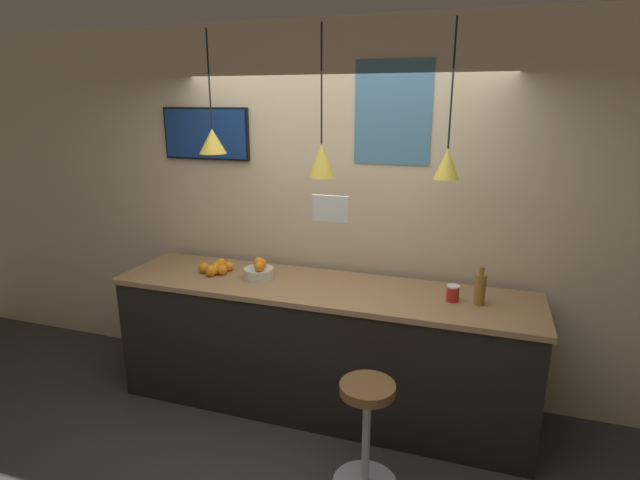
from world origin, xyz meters
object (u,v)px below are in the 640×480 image
Objects in this scene: bar_stool at (367,422)px; mounted_tv at (206,134)px; spread_jar at (453,293)px; juice_bottle at (480,289)px; fruit_bowl at (259,270)px.

bar_stool is 2.58m from mounted_tv.
spread_jar is at bearing -11.34° from mounted_tv.
juice_bottle is 0.18m from spread_jar.
spread_jar is (0.41, 0.73, 0.60)m from bar_stool.
juice_bottle is at bearing 51.44° from bar_stool.
juice_bottle is 0.34× the size of mounted_tv.
fruit_bowl is 0.87× the size of juice_bottle.
fruit_bowl is at bearing -179.92° from juice_bottle.
mounted_tv is (-0.64, 0.42, 0.98)m from fruit_bowl.
bar_stool is 0.92× the size of mounted_tv.
juice_bottle is (0.58, 0.73, 0.66)m from bar_stool.
juice_bottle is (1.61, 0.00, 0.05)m from fruit_bowl.
mounted_tv is at bearing 146.89° from fruit_bowl.
fruit_bowl is at bearing -33.11° from mounted_tv.
bar_stool is at bearing -119.33° from spread_jar.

